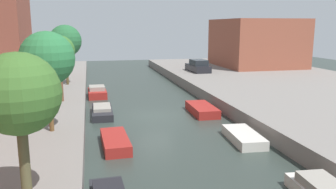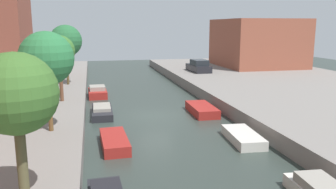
# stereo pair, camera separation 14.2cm
# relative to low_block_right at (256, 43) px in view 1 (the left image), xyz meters

# --- Properties ---
(ground_plane) EXTENTS (84.00, 84.00, 0.00)m
(ground_plane) POSITION_rel_low_block_right_xyz_m (-18.00, -19.85, -4.19)
(ground_plane) COLOR #2D3833
(quay_right) EXTENTS (20.00, 64.00, 1.00)m
(quay_right) POSITION_rel_low_block_right_xyz_m (-3.00, -19.85, -3.69)
(quay_right) COLOR gray
(quay_right) RESTS_ON ground_plane
(low_block_right) EXTENTS (10.00, 11.12, 6.37)m
(low_block_right) POSITION_rel_low_block_right_xyz_m (0.00, 0.00, 0.00)
(low_block_right) COLOR brown
(low_block_right) RESTS_ON quay_right
(street_tree_0) EXTENTS (2.51, 2.51, 4.75)m
(street_tree_0) POSITION_rel_low_block_right_xyz_m (-24.65, -33.15, 0.27)
(street_tree_0) COLOR brown
(street_tree_0) RESTS_ON quay_left
(street_tree_1) EXTENTS (2.79, 2.79, 5.24)m
(street_tree_1) POSITION_rel_low_block_right_xyz_m (-24.65, -25.44, 0.64)
(street_tree_1) COLOR brown
(street_tree_1) RESTS_ON quay_left
(street_tree_2) EXTENTS (2.25, 2.25, 4.83)m
(street_tree_2) POSITION_rel_low_block_right_xyz_m (-24.65, -17.88, 0.48)
(street_tree_2) COLOR brown
(street_tree_2) RESTS_ON quay_left
(street_tree_3) EXTENTS (2.97, 2.97, 5.59)m
(street_tree_3) POSITION_rel_low_block_right_xyz_m (-24.65, -10.33, 0.91)
(street_tree_3) COLOR #4F4024
(street_tree_3) RESTS_ON quay_left
(parked_car) EXTENTS (2.07, 4.46, 1.47)m
(parked_car) POSITION_rel_low_block_right_xyz_m (-9.66, -4.06, -2.57)
(parked_car) COLOR black
(parked_car) RESTS_ON quay_right
(moored_boat_left_2) EXTENTS (1.48, 3.71, 0.57)m
(moored_boat_left_2) POSITION_rel_low_block_right_xyz_m (-21.38, -25.87, -3.90)
(moored_boat_left_2) COLOR maroon
(moored_boat_left_2) RESTS_ON ground_plane
(moored_boat_left_3) EXTENTS (1.50, 4.11, 0.74)m
(moored_boat_left_3) POSITION_rel_low_block_right_xyz_m (-21.80, -18.95, -3.87)
(moored_boat_left_3) COLOR #232328
(moored_boat_left_3) RESTS_ON ground_plane
(moored_boat_left_4) EXTENTS (1.71, 3.12, 1.03)m
(moored_boat_left_4) POSITION_rel_low_block_right_xyz_m (-21.98, -12.02, -3.75)
(moored_boat_left_4) COLOR maroon
(moored_boat_left_4) RESTS_ON ground_plane
(moored_boat_right_2) EXTENTS (1.75, 3.60, 0.53)m
(moored_boat_right_2) POSITION_rel_low_block_right_xyz_m (-14.17, -26.62, -3.92)
(moored_boat_right_2) COLOR beige
(moored_boat_right_2) RESTS_ON ground_plane
(moored_boat_right_3) EXTENTS (1.71, 3.89, 0.62)m
(moored_boat_right_3) POSITION_rel_low_block_right_xyz_m (-14.46, -20.03, -3.87)
(moored_boat_right_3) COLOR maroon
(moored_boat_right_3) RESTS_ON ground_plane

